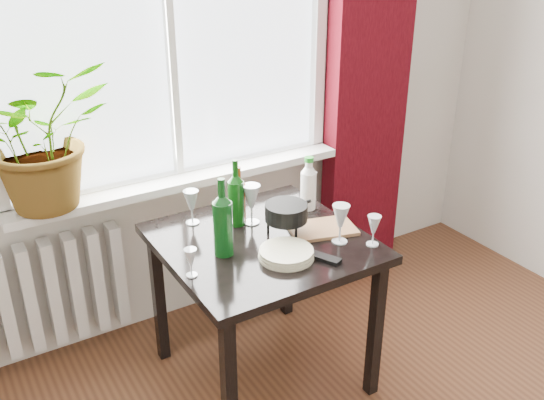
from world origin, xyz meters
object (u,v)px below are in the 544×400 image
potted_plant (41,136)px  wineglass_front_right (340,223)px  table (262,257)px  cleaning_bottle (308,183)px  wineglass_back_center (252,204)px  tv_remote (322,257)px  bottle_amber (238,194)px  wineglass_back_left (192,207)px  plate_stack (286,254)px  fondue_pot (286,219)px  wine_bottle_left (223,217)px  wine_bottle_right (236,193)px  wineglass_front_left (191,262)px  cutting_board (322,229)px  wineglass_far_right (373,230)px  radiator (41,295)px

potted_plant → wineglass_front_right: size_ratio=3.61×
table → cleaning_bottle: bearing=23.8°
cleaning_bottle → wineglass_back_center: size_ratio=1.35×
tv_remote → bottle_amber: bearing=79.9°
wineglass_back_left → plate_stack: (0.20, -0.48, -0.06)m
table → wineglass_back_left: bearing=123.7°
table → bottle_amber: size_ratio=3.09×
fondue_pot → table: bearing=-175.4°
wine_bottle_left → fondue_pot: wine_bottle_left is taller
potted_plant → wine_bottle_right: (0.70, -0.41, -0.27)m
table → wineglass_front_left: bearing=-163.8°
wine_bottle_left → cutting_board: (0.47, -0.04, -0.16)m
wineglass_front_left → fondue_pot: fondue_pot is taller
cleaning_bottle → tv_remote: size_ratio=1.64×
table → wineglass_front_right: 0.38m
wineglass_front_right → tv_remote: size_ratio=1.12×
wineglass_back_left → wineglass_front_right: bearing=-46.1°
wineglass_far_right → tv_remote: size_ratio=0.88×
radiator → wineglass_front_right: size_ratio=4.47×
radiator → wineglass_far_right: wineglass_far_right is taller
table → wine_bottle_right: size_ratio=2.70×
cleaning_bottle → wineglass_back_center: (-0.30, 0.01, -0.03)m
table → fondue_pot: 0.20m
radiator → table: table is taller
fondue_pot → plate_stack: bearing=-110.2°
wineglass_front_left → fondue_pot: 0.51m
potted_plant → tv_remote: (0.86, -0.87, -0.42)m
wine_bottle_left → wine_bottle_right: (0.17, 0.21, -0.02)m
wineglass_back_center → cutting_board: size_ratio=0.67×
potted_plant → cleaning_bottle: size_ratio=2.47×
cleaning_bottle → wineglass_far_right: bearing=-85.4°
table → cutting_board: bearing=-14.2°
potted_plant → tv_remote: 1.29m
cleaning_bottle → plate_stack: cleaning_bottle is taller
potted_plant → fondue_pot: (0.84, -0.61, -0.36)m
wineglass_front_right → wineglass_back_center: 0.42m
wineglass_far_right → fondue_pot: 0.38m
radiator → wineglass_far_right: bearing=-36.8°
wineglass_back_center → wineglass_back_left: 0.27m
potted_plant → plate_stack: (0.74, -0.78, -0.41)m
wineglass_front_right → wineglass_far_right: bearing=-41.8°
wineglass_back_center → cutting_board: (0.23, -0.23, -0.09)m
wineglass_front_right → plate_stack: size_ratio=0.77×
wine_bottle_left → wineglass_front_left: wine_bottle_left is taller
radiator → potted_plant: (0.12, -0.04, 0.79)m
radiator → potted_plant: 0.80m
wine_bottle_right → tv_remote: bearing=-71.4°
cleaning_bottle → tv_remote: bearing=-117.2°
wineglass_front_left → fondue_pot: bearing=11.0°
cleaning_bottle → fondue_pot: cleaning_bottle is taller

